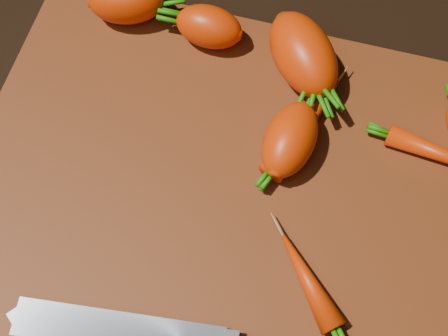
# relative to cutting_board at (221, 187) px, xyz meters

# --- Properties ---
(ground) EXTENTS (2.00, 2.00, 0.01)m
(ground) POSITION_rel_cutting_board_xyz_m (0.00, 0.00, -0.01)
(ground) COLOR black
(cutting_board) EXTENTS (0.50, 0.40, 0.01)m
(cutting_board) POSITION_rel_cutting_board_xyz_m (0.00, 0.00, 0.00)
(cutting_board) COLOR #662D12
(cutting_board) RESTS_ON ground
(carrot_0) EXTENTS (0.09, 0.07, 0.05)m
(carrot_0) POSITION_rel_cutting_board_xyz_m (-0.15, 0.17, 0.03)
(carrot_0) COLOR #E93808
(carrot_0) RESTS_ON cutting_board
(carrot_1) EXTENTS (0.11, 0.12, 0.06)m
(carrot_1) POSITION_rel_cutting_board_xyz_m (0.05, 0.15, 0.04)
(carrot_1) COLOR #E93808
(carrot_1) RESTS_ON cutting_board
(carrot_2) EXTENTS (0.06, 0.09, 0.05)m
(carrot_2) POSITION_rel_cutting_board_xyz_m (0.05, 0.05, 0.03)
(carrot_2) COLOR #E93808
(carrot_2) RESTS_ON cutting_board
(carrot_3) EXTENTS (0.07, 0.05, 0.04)m
(carrot_3) POSITION_rel_cutting_board_xyz_m (-0.06, 0.16, 0.03)
(carrot_3) COLOR #E93808
(carrot_3) RESTS_ON cutting_board
(carrot_5) EXTENTS (0.07, 0.13, 0.03)m
(carrot_5) POSITION_rel_cutting_board_xyz_m (0.07, 0.08, 0.02)
(carrot_5) COLOR #E93808
(carrot_5) RESTS_ON cutting_board
(carrot_7) EXTENTS (0.08, 0.09, 0.02)m
(carrot_7) POSITION_rel_cutting_board_xyz_m (0.10, -0.07, 0.02)
(carrot_7) COLOR #E93808
(carrot_7) RESTS_ON cutting_board
(knife) EXTENTS (0.30, 0.06, 0.02)m
(knife) POSITION_rel_cutting_board_xyz_m (-0.03, -0.16, 0.01)
(knife) COLOR gray
(knife) RESTS_ON cutting_board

